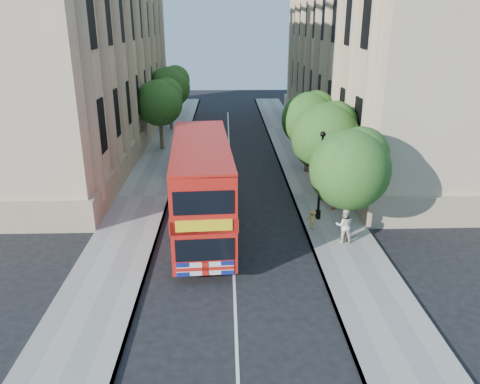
{
  "coord_description": "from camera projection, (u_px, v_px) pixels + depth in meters",
  "views": [
    {
      "loc": [
        -0.31,
        -18.81,
        10.97
      ],
      "look_at": [
        0.43,
        4.67,
        2.3
      ],
      "focal_mm": 35.0,
      "sensor_mm": 36.0,
      "label": 1
    }
  ],
  "objects": [
    {
      "name": "child_b",
      "position": [
        312.0,
        219.0,
        25.7
      ],
      "size": [
        0.75,
        0.49,
        1.08
      ],
      "primitive_type": "imported",
      "rotation": [
        0.0,
        0.0,
        3.0
      ],
      "color": "gold",
      "rests_on": "pavement_right"
    },
    {
      "name": "pavement_left",
      "position": [
        143.0,
        197.0,
        30.63
      ],
      "size": [
        3.5,
        80.0,
        0.12
      ],
      "primitive_type": "cube",
      "color": "gray",
      "rests_on": "ground"
    },
    {
      "name": "lamp_post",
      "position": [
        320.0,
        179.0,
        26.35
      ],
      "size": [
        0.32,
        0.32,
        5.16
      ],
      "color": "black",
      "rests_on": "pavement_right"
    },
    {
      "name": "woman_pedestrian",
      "position": [
        344.0,
        225.0,
        24.03
      ],
      "size": [
        0.96,
        0.78,
        1.86
      ],
      "primitive_type": "imported",
      "rotation": [
        0.0,
        0.0,
        3.06
      ],
      "color": "white",
      "rests_on": "pavement_right"
    },
    {
      "name": "double_decker_bus",
      "position": [
        202.0,
        186.0,
        24.61
      ],
      "size": [
        3.52,
        10.99,
        5.01
      ],
      "rotation": [
        0.0,
        0.0,
        0.06
      ],
      "color": "#B4140C",
      "rests_on": "ground"
    },
    {
      "name": "child_a",
      "position": [
        334.0,
        201.0,
        28.29
      ],
      "size": [
        0.68,
        0.46,
        1.07
      ],
      "primitive_type": "imported",
      "rotation": [
        0.0,
        0.0,
        3.49
      ],
      "color": "orange",
      "rests_on": "pavement_right"
    },
    {
      "name": "tree_left_far",
      "position": [
        160.0,
        100.0,
        40.39
      ],
      "size": [
        4.0,
        4.0,
        6.3
      ],
      "color": "#473828",
      "rests_on": "ground"
    },
    {
      "name": "box_van",
      "position": [
        192.0,
        153.0,
        36.01
      ],
      "size": [
        2.28,
        4.88,
        2.72
      ],
      "rotation": [
        0.0,
        0.0,
        -0.08
      ],
      "color": "black",
      "rests_on": "ground"
    },
    {
      "name": "ground",
      "position": [
        234.0,
        274.0,
        21.45
      ],
      "size": [
        120.0,
        120.0,
        0.0
      ],
      "primitive_type": "plane",
      "color": "black",
      "rests_on": "ground"
    },
    {
      "name": "tree_right_near",
      "position": [
        351.0,
        165.0,
        23.0
      ],
      "size": [
        4.0,
        4.0,
        6.08
      ],
      "color": "#473828",
      "rests_on": "ground"
    },
    {
      "name": "building_left",
      "position": [
        69.0,
        44.0,
        40.43
      ],
      "size": [
        12.0,
        38.0,
        18.0
      ],
      "primitive_type": "cube",
      "color": "tan",
      "rests_on": "ground"
    },
    {
      "name": "tree_left_back",
      "position": [
        170.0,
        85.0,
        47.81
      ],
      "size": [
        4.2,
        4.2,
        6.65
      ],
      "color": "#473828",
      "rests_on": "ground"
    },
    {
      "name": "pavement_right",
      "position": [
        318.0,
        195.0,
        30.98
      ],
      "size": [
        3.5,
        80.0,
        0.12
      ],
      "primitive_type": "cube",
      "color": "gray",
      "rests_on": "ground"
    },
    {
      "name": "building_right",
      "position": [
        384.0,
        44.0,
        41.25
      ],
      "size": [
        12.0,
        38.0,
        18.0
      ],
      "primitive_type": "cube",
      "color": "tan",
      "rests_on": "ground"
    },
    {
      "name": "tree_right_mid",
      "position": [
        326.0,
        133.0,
        28.55
      ],
      "size": [
        4.2,
        4.2,
        6.37
      ],
      "color": "#473828",
      "rests_on": "ground"
    },
    {
      "name": "tree_right_far",
      "position": [
        309.0,
        117.0,
        34.23
      ],
      "size": [
        4.0,
        4.0,
        6.15
      ],
      "color": "#473828",
      "rests_on": "ground"
    },
    {
      "name": "police_constable",
      "position": [
        221.0,
        244.0,
        22.01
      ],
      "size": [
        0.85,
        0.66,
        2.07
      ],
      "primitive_type": "imported",
      "rotation": [
        0.0,
        0.0,
        2.9
      ],
      "color": "black",
      "rests_on": "ground"
    }
  ]
}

